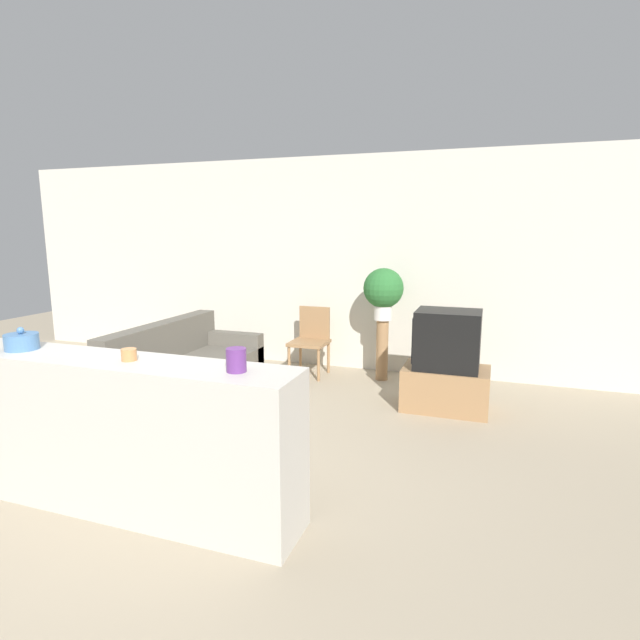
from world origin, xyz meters
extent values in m
plane|color=tan|center=(0.00, 0.00, 0.00)|extent=(14.00, 14.00, 0.00)
cube|color=beige|center=(0.00, 3.43, 1.35)|extent=(9.00, 0.06, 2.70)
cube|color=#605B51|center=(-0.74, 1.66, 0.20)|extent=(0.87, 1.86, 0.40)
cube|color=#605B51|center=(-1.08, 1.66, 0.60)|extent=(0.20, 1.86, 0.40)
cube|color=#605B51|center=(-0.74, 0.81, 0.28)|extent=(0.87, 0.16, 0.56)
cube|color=#605B51|center=(-0.74, 2.51, 0.28)|extent=(0.87, 0.16, 0.56)
cube|color=#9E754C|center=(1.87, 2.23, 0.21)|extent=(0.84, 0.55, 0.43)
cube|color=black|center=(1.87, 2.23, 0.72)|extent=(0.62, 0.50, 0.58)
cube|color=black|center=(1.56, 2.23, 0.72)|extent=(0.02, 0.41, 0.45)
cube|color=#9E754C|center=(0.17, 2.88, 0.42)|extent=(0.44, 0.44, 0.04)
cube|color=#9E754C|center=(0.17, 3.08, 0.64)|extent=(0.40, 0.04, 0.40)
cylinder|color=#9E754C|center=(-0.02, 2.69, 0.20)|extent=(0.04, 0.04, 0.40)
cylinder|color=#9E754C|center=(0.36, 2.69, 0.20)|extent=(0.04, 0.04, 0.40)
cylinder|color=#9E754C|center=(-0.02, 3.07, 0.20)|extent=(0.04, 0.04, 0.40)
cylinder|color=#9E754C|center=(0.36, 3.07, 0.20)|extent=(0.04, 0.04, 0.40)
cylinder|color=#9E754C|center=(1.05, 3.01, 0.37)|extent=(0.14, 0.14, 0.73)
cylinder|color=white|center=(1.05, 3.01, 0.82)|extent=(0.21, 0.21, 0.18)
sphere|color=#2D7033|center=(1.05, 3.01, 1.11)|extent=(0.47, 0.47, 0.47)
cube|color=beige|center=(0.00, -0.31, 0.50)|extent=(2.56, 0.44, 0.99)
cylinder|color=#4C7AAD|center=(-0.69, -0.31, 1.05)|extent=(0.21, 0.21, 0.11)
sphere|color=#4C7AAD|center=(-0.69, -0.31, 1.12)|extent=(0.05, 0.05, 0.05)
cylinder|color=#C6844C|center=(0.18, -0.31, 1.03)|extent=(0.09, 0.09, 0.07)
cylinder|color=#66337F|center=(0.92, -0.31, 1.06)|extent=(0.11, 0.11, 0.14)
camera|label=1|loc=(2.27, -2.73, 1.78)|focal=28.00mm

